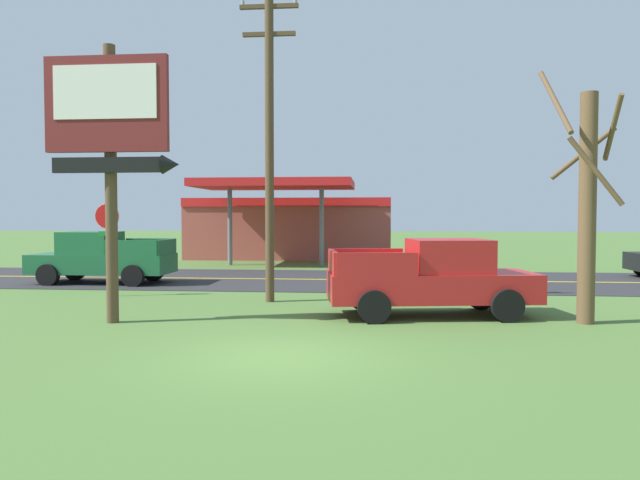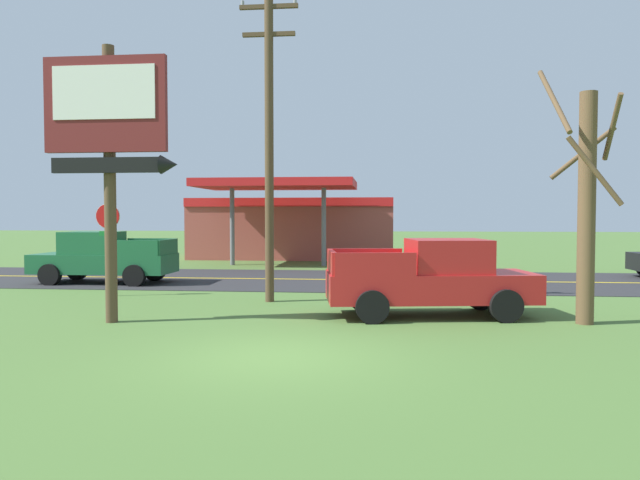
# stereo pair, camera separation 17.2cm
# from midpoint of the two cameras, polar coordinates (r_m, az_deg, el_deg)

# --- Properties ---
(ground_plane) EXTENTS (180.00, 180.00, 0.00)m
(ground_plane) POSITION_cam_midpoint_polar(r_m,az_deg,el_deg) (10.93, -4.50, -11.18)
(ground_plane) COLOR #4C7033
(road_asphalt) EXTENTS (140.00, 8.00, 0.02)m
(road_asphalt) POSITION_cam_midpoint_polar(r_m,az_deg,el_deg) (23.67, 0.94, -3.85)
(road_asphalt) COLOR #2B2B2D
(road_asphalt) RESTS_ON ground
(road_centre_line) EXTENTS (126.00, 0.20, 0.01)m
(road_centre_line) POSITION_cam_midpoint_polar(r_m,az_deg,el_deg) (23.67, 0.94, -3.82)
(road_centre_line) COLOR gold
(road_centre_line) RESTS_ON road_asphalt
(motel_sign) EXTENTS (3.21, 0.54, 6.58)m
(motel_sign) POSITION_cam_midpoint_polar(r_m,az_deg,el_deg) (14.95, -19.84, 9.71)
(motel_sign) COLOR brown
(motel_sign) RESTS_ON ground
(stop_sign) EXTENTS (0.80, 0.08, 2.95)m
(stop_sign) POSITION_cam_midpoint_polar(r_m,az_deg,el_deg) (19.95, -20.02, 0.67)
(stop_sign) COLOR slate
(stop_sign) RESTS_ON ground
(utility_pole) EXTENTS (1.73, 0.26, 9.18)m
(utility_pole) POSITION_cam_midpoint_polar(r_m,az_deg,el_deg) (17.78, -5.17, 9.80)
(utility_pole) COLOR brown
(utility_pole) RESTS_ON ground
(bare_tree) EXTENTS (1.87, 1.87, 6.12)m
(bare_tree) POSITION_cam_midpoint_polar(r_m,az_deg,el_deg) (15.30, 24.00, 3.50)
(bare_tree) COLOR brown
(bare_tree) RESTS_ON ground
(gas_station) EXTENTS (12.00, 11.50, 4.40)m
(gas_station) POSITION_cam_midpoint_polar(r_m,az_deg,el_deg) (36.26, -2.94, 1.35)
(gas_station) COLOR #A84C42
(gas_station) RESTS_ON ground
(pickup_red_parked_on_lawn) EXTENTS (5.44, 2.82, 1.96)m
(pickup_red_parked_on_lawn) POSITION_cam_midpoint_polar(r_m,az_deg,el_deg) (15.37, 10.54, -3.65)
(pickup_red_parked_on_lawn) COLOR red
(pickup_red_parked_on_lawn) RESTS_ON ground
(pickup_green_on_road) EXTENTS (5.20, 2.24, 1.96)m
(pickup_green_on_road) POSITION_cam_midpoint_polar(r_m,az_deg,el_deg) (23.93, -20.53, -1.64)
(pickup_green_on_road) COLOR #1E6038
(pickup_green_on_road) RESTS_ON ground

